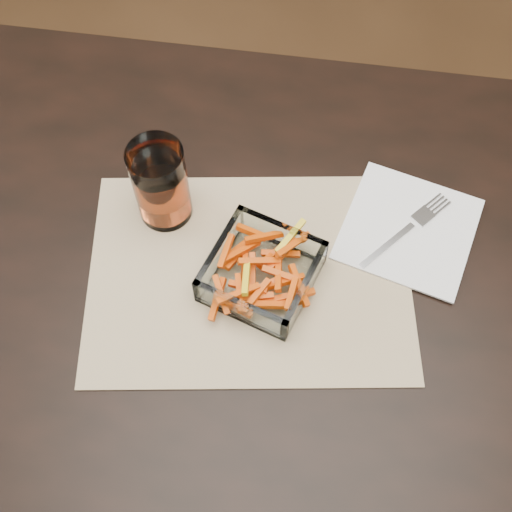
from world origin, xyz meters
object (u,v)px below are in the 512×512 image
Objects in this scene: dining_table at (313,323)px; tumbler at (161,186)px; glass_bowl at (262,273)px; fork at (408,229)px.

tumbler is (-0.24, 0.11, 0.15)m from dining_table.
glass_bowl is at bearing -31.23° from tumbler.
tumbler is 0.36m from fork.
glass_bowl is 0.23m from fork.
dining_table is 0.30m from tumbler.
tumbler is (-0.16, 0.09, 0.04)m from glass_bowl.
glass_bowl is at bearing 169.18° from dining_table.
tumbler is at bearing 148.77° from glass_bowl.
fork is (0.20, 0.11, -0.02)m from glass_bowl.
glass_bowl reaches higher than dining_table.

